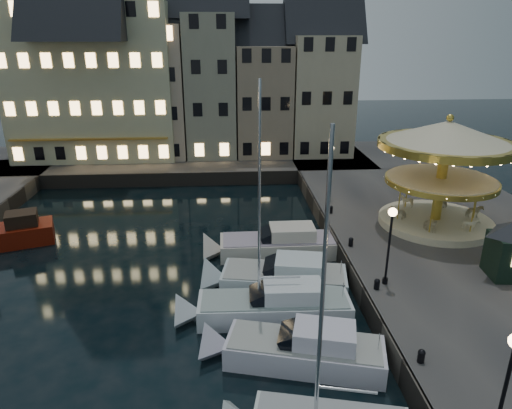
{
  "coord_description": "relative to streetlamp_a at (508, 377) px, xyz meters",
  "views": [
    {
      "loc": [
        -0.82,
        -19.14,
        13.33
      ],
      "look_at": [
        1.0,
        8.0,
        3.2
      ],
      "focal_mm": 32.0,
      "sensor_mm": 36.0,
      "label": 1
    }
  ],
  "objects": [
    {
      "name": "ground",
      "position": [
        -7.2,
        9.0,
        -4.02
      ],
      "size": [
        160.0,
        160.0,
        0.0
      ],
      "primitive_type": "plane",
      "color": "black",
      "rests_on": "ground"
    },
    {
      "name": "quay_east",
      "position": [
        6.8,
        15.0,
        -3.37
      ],
      "size": [
        16.0,
        56.0,
        1.3
      ],
      "primitive_type": "cube",
      "color": "#474442",
      "rests_on": "ground"
    },
    {
      "name": "quay_north",
      "position": [
        -15.2,
        37.0,
        -3.37
      ],
      "size": [
        44.0,
        12.0,
        1.3
      ],
      "primitive_type": "cube",
      "color": "#474442",
      "rests_on": "ground"
    },
    {
      "name": "quaywall_e",
      "position": [
        -1.2,
        15.0,
        -3.37
      ],
      "size": [
        0.15,
        44.0,
        1.3
      ],
      "primitive_type": "cube",
      "color": "#47423A",
      "rests_on": "ground"
    },
    {
      "name": "quaywall_n",
      "position": [
        -13.2,
        31.0,
        -3.37
      ],
      "size": [
        48.0,
        0.15,
        1.3
      ],
      "primitive_type": "cube",
      "color": "#47423A",
      "rests_on": "ground"
    },
    {
      "name": "streetlamp_a",
      "position": [
        0.0,
        0.0,
        0.0
      ],
      "size": [
        0.44,
        0.44,
        4.17
      ],
      "color": "black",
      "rests_on": "quay_east"
    },
    {
      "name": "streetlamp_b",
      "position": [
        0.0,
        10.0,
        0.0
      ],
      "size": [
        0.44,
        0.44,
        4.17
      ],
      "color": "black",
      "rests_on": "quay_east"
    },
    {
      "name": "streetlamp_c",
      "position": [
        0.0,
        23.5,
        0.0
      ],
      "size": [
        0.44,
        0.44,
        4.17
      ],
      "color": "black",
      "rests_on": "quay_east"
    },
    {
      "name": "bollard_a",
      "position": [
        -0.6,
        4.0,
        -2.41
      ],
      "size": [
        0.3,
        0.3,
        0.57
      ],
      "color": "black",
      "rests_on": "quay_east"
    },
    {
      "name": "bollard_b",
      "position": [
        -0.6,
        9.5,
        -2.41
      ],
      "size": [
        0.3,
        0.3,
        0.57
      ],
      "color": "black",
      "rests_on": "quay_east"
    },
    {
      "name": "bollard_c",
      "position": [
        -0.6,
        14.5,
        -2.41
      ],
      "size": [
        0.3,
        0.3,
        0.57
      ],
      "color": "black",
      "rests_on": "quay_east"
    },
    {
      "name": "bollard_d",
      "position": [
        -0.6,
        20.0,
        -2.41
      ],
      "size": [
        0.3,
        0.3,
        0.57
      ],
      "color": "black",
      "rests_on": "quay_east"
    },
    {
      "name": "townhouse_na",
      "position": [
        -26.7,
        39.0,
        3.76
      ],
      "size": [
        5.5,
        8.0,
        12.8
      ],
      "color": "#A8A484",
      "rests_on": "quay_north"
    },
    {
      "name": "townhouse_nb",
      "position": [
        -21.25,
        39.0,
        4.26
      ],
      "size": [
        6.16,
        8.0,
        13.8
      ],
      "color": "gray",
      "rests_on": "quay_north"
    },
    {
      "name": "townhouse_nc",
      "position": [
        -15.2,
        39.0,
        4.76
      ],
      "size": [
        6.82,
        8.0,
        14.8
      ],
      "color": "tan",
      "rests_on": "quay_north"
    },
    {
      "name": "townhouse_nd",
      "position": [
        -9.45,
        39.0,
        5.26
      ],
      "size": [
        5.5,
        8.0,
        15.8
      ],
      "color": "gray",
      "rests_on": "quay_north"
    },
    {
      "name": "townhouse_ne",
      "position": [
        -4.0,
        39.0,
        3.76
      ],
      "size": [
        6.16,
        8.0,
        12.8
      ],
      "color": "gray",
      "rests_on": "quay_north"
    },
    {
      "name": "townhouse_nf",
      "position": [
        2.05,
        39.0,
        4.26
      ],
      "size": [
        6.82,
        8.0,
        13.8
      ],
      "color": "tan",
      "rests_on": "quay_north"
    },
    {
      "name": "hotel_corner",
      "position": [
        -21.2,
        39.0,
        5.76
      ],
      "size": [
        17.6,
        9.0,
        16.8
      ],
      "color": "beige",
      "rests_on": "quay_north"
    },
    {
      "name": "motorboat_b",
      "position": [
        -5.28,
        5.85,
        -3.38
      ],
      "size": [
        7.8,
        3.94,
        2.15
      ],
      "color": "silver",
      "rests_on": "ground"
    },
    {
      "name": "motorboat_c",
      "position": [
        -6.22,
        9.18,
        -3.34
      ],
      "size": [
        8.6,
        2.43,
        11.43
      ],
      "color": "silver",
      "rests_on": "ground"
    },
    {
      "name": "motorboat_d",
      "position": [
        -5.39,
        12.01,
        -3.38
      ],
      "size": [
        7.98,
        3.87,
        2.15
      ],
      "color": "silver",
      "rests_on": "ground"
    },
    {
      "name": "motorboat_e",
      "position": [
        -5.23,
        16.26,
        -3.37
      ],
      "size": [
        8.45,
        2.48,
        2.15
      ],
      "color": "beige",
      "rests_on": "ground"
    },
    {
      "name": "red_fishing_boat",
      "position": [
        -23.13,
        18.79,
        -3.33
      ],
      "size": [
        7.05,
        4.35,
        5.7
      ],
      "color": "#6B1407",
      "rests_on": "ground"
    },
    {
      "name": "carousel",
      "position": [
        5.95,
        17.4,
        2.18
      ],
      "size": [
        8.5,
        8.5,
        7.44
      ],
      "color": "beige",
      "rests_on": "quay_east"
    }
  ]
}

